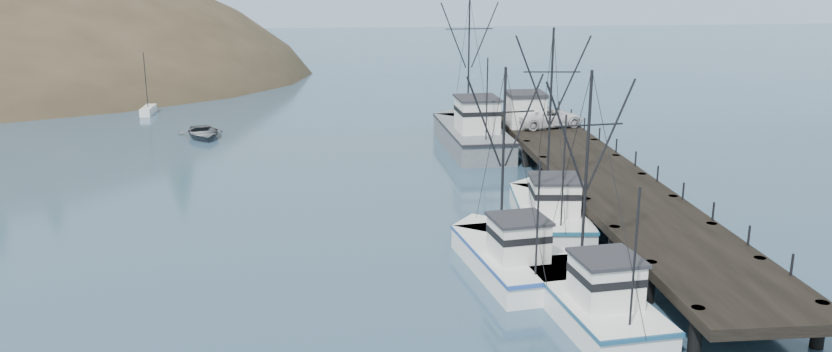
{
  "coord_description": "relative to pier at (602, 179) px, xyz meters",
  "views": [
    {
      "loc": [
        -2.59,
        -32.41,
        15.5
      ],
      "look_at": [
        1.96,
        14.98,
        2.5
      ],
      "focal_mm": 35.0,
      "sensor_mm": 36.0,
      "label": 1
    }
  ],
  "objects": [
    {
      "name": "pier",
      "position": [
        0.0,
        0.0,
        0.0
      ],
      "size": [
        6.0,
        44.0,
        2.0
      ],
      "color": "black",
      "rests_on": "ground"
    },
    {
      "name": "motorboat",
      "position": [
        -28.59,
        22.83,
        -1.69
      ],
      "size": [
        5.37,
        6.46,
        1.15
      ],
      "primitive_type": "imported",
      "rotation": [
        0.0,
        0.0,
        0.28
      ],
      "color": "#51545A",
      "rests_on": "ground"
    },
    {
      "name": "work_vessel",
      "position": [
        -5.73,
        16.63,
        -0.46
      ],
      "size": [
        5.09,
        14.99,
        12.62
      ],
      "color": "slate",
      "rests_on": "ground"
    },
    {
      "name": "distant_ridge",
      "position": [
        -4.0,
        154.0,
        -1.69
      ],
      "size": [
        360.0,
        40.0,
        26.0
      ],
      "primitive_type": "cube",
      "color": "#9EB2C6",
      "rests_on": "ground"
    },
    {
      "name": "distant_ridge_far",
      "position": [
        -54.0,
        169.0,
        -1.69
      ],
      "size": [
        180.0,
        25.0,
        18.0
      ],
      "primitive_type": "cube",
      "color": "silver",
      "rests_on": "ground"
    },
    {
      "name": "trawler_far",
      "position": [
        -4.3,
        -3.37,
        -0.87
      ],
      "size": [
        4.7,
        11.68,
        11.84
      ],
      "color": "white",
      "rests_on": "ground"
    },
    {
      "name": "pier_shed",
      "position": [
        -1.5,
        15.42,
        1.73
      ],
      "size": [
        3.0,
        3.2,
        2.8
      ],
      "color": "silver",
      "rests_on": "pier"
    },
    {
      "name": "trawler_mid",
      "position": [
        -8.31,
        -10.51,
        -0.87
      ],
      "size": [
        4.87,
        10.67,
        10.59
      ],
      "color": "white",
      "rests_on": "ground"
    },
    {
      "name": "trawler_near",
      "position": [
        -5.73,
        -15.93,
        -0.87
      ],
      "size": [
        4.69,
        11.01,
        11.14
      ],
      "color": "white",
      "rests_on": "ground"
    },
    {
      "name": "moored_sailboats",
      "position": [
        -48.41,
        42.77,
        -1.36
      ],
      "size": [
        22.48,
        18.45,
        6.35
      ],
      "color": "white",
      "rests_on": "ground"
    },
    {
      "name": "ground",
      "position": [
        -14.0,
        -16.0,
        -1.69
      ],
      "size": [
        400.0,
        400.0,
        0.0
      ],
      "primitive_type": "plane",
      "color": "navy",
      "rests_on": "ground"
    },
    {
      "name": "pickup_truck",
      "position": [
        0.33,
        14.95,
        1.11
      ],
      "size": [
        6.26,
        3.99,
        1.61
      ],
      "primitive_type": "imported",
      "rotation": [
        0.0,
        0.0,
        1.82
      ],
      "color": "silver",
      "rests_on": "pier"
    }
  ]
}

